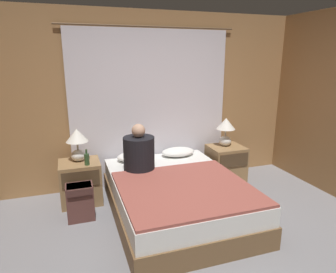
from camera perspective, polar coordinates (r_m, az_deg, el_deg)
name	(u,v)px	position (r m, az deg, el deg)	size (l,w,h in m)	color
ground_plane	(211,263)	(3.08, 8.16, -22.73)	(16.00, 16.00, 0.00)	gray
wall_back	(150,101)	(4.43, -3.42, 6.84)	(4.60, 0.06, 2.50)	#A37547
curtain_panel	(151,109)	(4.39, -3.18, 5.29)	(2.52, 0.03, 2.28)	silver
bed	(176,197)	(3.70, 1.53, -11.44)	(1.48, 2.01, 0.46)	brown
nightstand_left	(81,182)	(4.14, -16.30, -8.32)	(0.52, 0.47, 0.56)	#937047
nightstand_right	(226,164)	(4.70, 10.94, -5.13)	(0.52, 0.47, 0.56)	#937047
lamp_left	(77,141)	(4.02, -16.91, -0.82)	(0.28, 0.28, 0.43)	silver
lamp_right	(226,128)	(4.59, 10.94, 1.51)	(0.28, 0.28, 0.43)	silver
pillow_left	(134,156)	(4.23, -6.42, -3.79)	(0.49, 0.32, 0.12)	white
pillow_right	(178,152)	(4.40, 1.92, -2.94)	(0.49, 0.32, 0.12)	white
blanket_on_bed	(185,188)	(3.35, 3.33, -9.75)	(1.42, 1.36, 0.03)	#994C42
person_left_in_bed	(139,152)	(3.81, -5.55, -3.03)	(0.39, 0.39, 0.61)	black
beer_bottle_on_left_stand	(87,159)	(3.89, -15.21, -4.16)	(0.06, 0.06, 0.21)	#2D4C28
backpack_on_floor	(80,200)	(3.74, -16.39, -11.54)	(0.31, 0.24, 0.44)	brown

